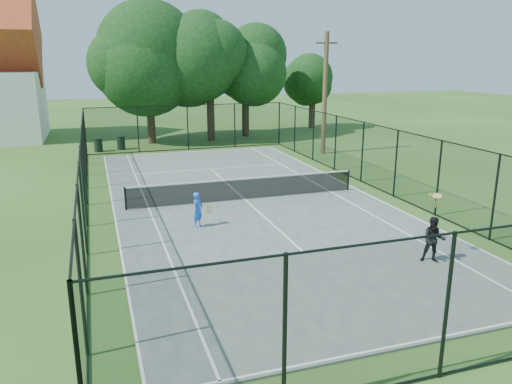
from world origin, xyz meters
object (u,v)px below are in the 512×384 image
object	(u,v)px
tennis_net	(245,188)
trash_bin_left	(98,145)
utility_pole	(325,93)
player_blue	(198,210)
trash_bin_right	(121,143)
player_black	(434,240)

from	to	relation	value
tennis_net	trash_bin_left	xyz separation A→B (m)	(-5.76, 14.15, -0.12)
tennis_net	trash_bin_left	bearing A→B (deg)	112.15
trash_bin_left	utility_pole	bearing A→B (deg)	-20.49
trash_bin_left	tennis_net	bearing A→B (deg)	-67.85
trash_bin_left	player_blue	world-z (taller)	player_blue
trash_bin_right	utility_pole	size ratio (longest dim) A/B	0.12
utility_pole	player_blue	size ratio (longest dim) A/B	5.88
utility_pole	player_black	distance (m)	18.17
player_black	trash_bin_left	bearing A→B (deg)	112.11
utility_pole	tennis_net	bearing A→B (deg)	-131.73
trash_bin_right	player_blue	xyz separation A→B (m)	(1.64, -17.42, 0.24)
utility_pole	player_black	world-z (taller)	utility_pole
player_blue	utility_pole	bearing A→B (deg)	48.16
utility_pole	player_blue	world-z (taller)	utility_pole
trash_bin_right	player_blue	distance (m)	17.50
trash_bin_right	player_black	bearing A→B (deg)	-71.44
trash_bin_left	player_blue	bearing A→B (deg)	-79.67
utility_pole	player_black	xyz separation A→B (m)	(-4.67, -17.29, -3.07)
trash_bin_right	player_black	distance (m)	24.04
utility_pole	player_blue	distance (m)	16.30
trash_bin_right	utility_pole	distance (m)	13.90
player_blue	player_black	distance (m)	8.06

